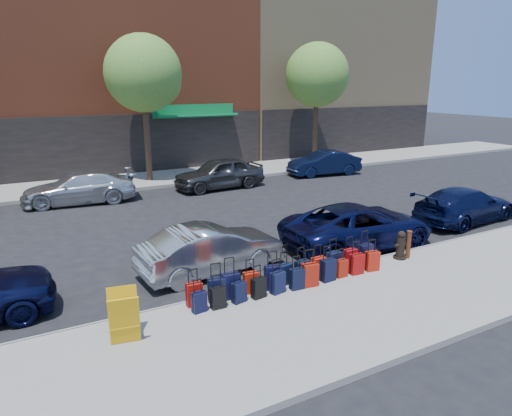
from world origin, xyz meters
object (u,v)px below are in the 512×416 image
suitcase_front_5 (285,274)px  display_rack (124,317)px  bollard (408,244)px  car_far_3 (324,163)px  car_near_2 (359,226)px  car_far_2 (219,173)px  car_near_1 (211,249)px  tree_right (319,77)px  car_far_1 (79,188)px  car_near_3 (465,205)px  tree_center (146,76)px  fire_hydrant (401,246)px

suitcase_front_5 → display_rack: display_rack is taller
bollard → car_far_3: bearing=64.1°
car_near_2 → car_far_2: bearing=5.1°
bollard → car_near_1: car_near_1 is taller
bollard → car_far_2: (-0.87, 11.49, 0.19)m
car_near_2 → tree_right: bearing=-28.3°
bollard → car_far_2: bearing=94.3°
suitcase_front_5 → car_far_3: 15.18m
display_rack → car_far_1: 12.34m
car_near_2 → car_near_3: 5.33m
suitcase_front_5 → display_rack: bearing=179.3°
suitcase_front_5 → car_near_3: 9.21m
car_near_3 → car_far_1: bearing=46.8°
car_near_2 → car_near_3: size_ratio=1.11×
bollard → car_near_3: 5.32m
tree_right → car_near_2: (-7.46, -12.69, -4.72)m
tree_right → car_near_3: size_ratio=1.61×
car_near_3 → car_far_3: car_far_3 is taller
tree_center → car_near_2: bearing=-76.5°
bollard → car_far_3: size_ratio=0.20×
bollard → car_near_3: car_near_3 is taller
fire_hydrant → car_far_3: size_ratio=0.20×
tree_right → car_far_3: size_ratio=1.77×
tree_center → car_near_3: 15.77m
fire_hydrant → car_far_3: car_far_3 is taller
fire_hydrant → car_near_2: car_near_2 is taller
suitcase_front_5 → car_near_3: (9.04, 1.77, 0.23)m
tree_right → car_far_1: tree_right is taller
car_near_2 → car_far_3: size_ratio=1.22×
suitcase_front_5 → car_near_3: size_ratio=0.19×
display_rack → car_far_3: 18.63m
tree_right → car_far_1: size_ratio=1.54×
fire_hydrant → car_near_3: bearing=22.6°
tree_right → fire_hydrant: 16.83m
suitcase_front_5 → fire_hydrant: 3.87m
tree_right → car_near_3: bearing=-99.7°
fire_hydrant → display_rack: bearing=-172.8°
tree_center → car_far_3: tree_center is taller
bollard → car_far_2: car_far_2 is taller
suitcase_front_5 → car_near_2: bearing=12.3°
tree_right → car_far_3: 5.60m
suitcase_front_5 → car_far_1: bearing=95.4°
car_near_2 → bollard: bearing=-165.9°
car_near_2 → car_far_1: (-7.01, 10.02, -0.01)m
car_near_1 → car_far_3: (11.01, 9.67, 0.01)m
car_far_1 → car_far_3: 13.11m
car_far_2 → car_near_1: bearing=-28.6°
suitcase_front_5 → car_far_1: (-3.30, 11.58, 0.26)m
car_near_1 → bollard: bearing=-116.3°
tree_right → bollard: bearing=-116.1°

